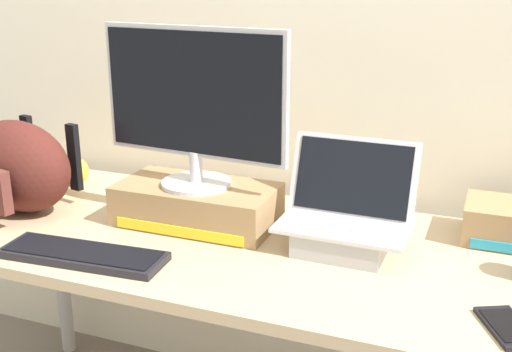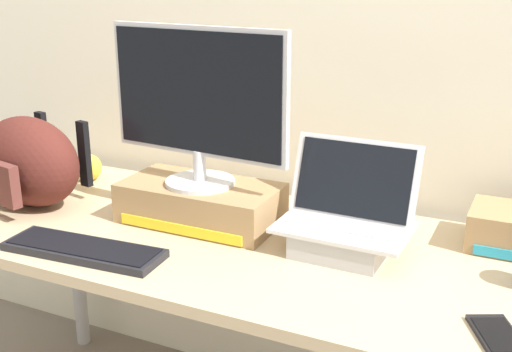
# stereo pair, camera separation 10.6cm
# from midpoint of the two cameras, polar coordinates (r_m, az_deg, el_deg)

# --- Properties ---
(back_wall) EXTENTS (7.00, 0.10, 2.60)m
(back_wall) POSITION_cam_midpoint_polar(r_m,az_deg,el_deg) (1.96, 7.64, 14.90)
(back_wall) COLOR silver
(back_wall) RESTS_ON ground
(desk) EXTENTS (1.91, 0.72, 0.73)m
(desk) POSITION_cam_midpoint_polar(r_m,az_deg,el_deg) (1.69, 1.81, -7.99)
(desk) COLOR tan
(desk) RESTS_ON ground
(toner_box_yellow) EXTENTS (0.44, 0.23, 0.11)m
(toner_box_yellow) POSITION_cam_midpoint_polar(r_m,az_deg,el_deg) (1.77, -3.29, -2.44)
(toner_box_yellow) COLOR #9E7A51
(toner_box_yellow) RESTS_ON desk
(desktop_monitor) EXTENTS (0.54, 0.19, 0.43)m
(desktop_monitor) POSITION_cam_midpoint_polar(r_m,az_deg,el_deg) (1.69, -3.48, 6.55)
(desktop_monitor) COLOR silver
(desktop_monitor) RESTS_ON toner_box_yellow
(open_laptop) EXTENTS (0.33, 0.22, 0.27)m
(open_laptop) POSITION_cam_midpoint_polar(r_m,az_deg,el_deg) (1.61, 9.83, -4.78)
(open_laptop) COLOR #ADADB2
(open_laptop) RESTS_ON desk
(external_keyboard) EXTENTS (0.42, 0.15, 0.02)m
(external_keyboard) POSITION_cam_midpoint_polar(r_m,az_deg,el_deg) (1.64, -13.43, -6.47)
(external_keyboard) COLOR black
(external_keyboard) RESTS_ON desk
(messenger_backpack) EXTENTS (0.42, 0.31, 0.27)m
(messenger_backpack) POSITION_cam_midpoint_polar(r_m,az_deg,el_deg) (1.98, -18.30, 1.21)
(messenger_backpack) COLOR #4C1E19
(messenger_backpack) RESTS_ON desk
(cell_phone) EXTENTS (0.14, 0.17, 0.01)m
(cell_phone) POSITION_cam_midpoint_polar(r_m,az_deg,el_deg) (1.36, 23.09, -13.17)
(cell_phone) COLOR black
(cell_phone) RESTS_ON desk
(plush_toy) EXTENTS (0.09, 0.09, 0.09)m
(plush_toy) POSITION_cam_midpoint_polar(r_m,az_deg,el_deg) (2.18, -13.50, 0.74)
(plush_toy) COLOR gold
(plush_toy) RESTS_ON desk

